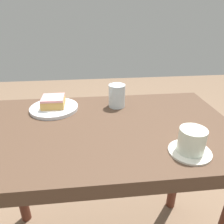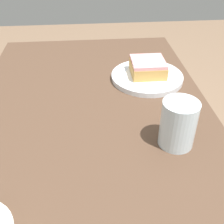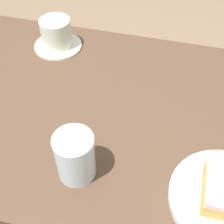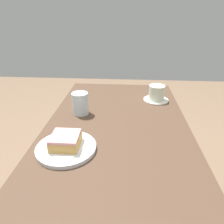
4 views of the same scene
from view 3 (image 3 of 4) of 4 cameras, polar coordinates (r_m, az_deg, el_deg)
name	(u,v)px [view 3 (image 3 of 4)]	position (r m, az deg, el deg)	size (l,w,h in m)	color
table	(136,142)	(0.78, 4.51, -5.47)	(1.03, 0.60, 0.75)	#4D3727
water_glass	(75,156)	(0.57, -6.81, -8.15)	(0.07, 0.07, 0.10)	silver
coffee_cup	(56,35)	(0.88, -10.21, 13.84)	(0.13, 0.13, 0.08)	silver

